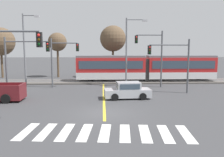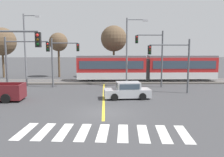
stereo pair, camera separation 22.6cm
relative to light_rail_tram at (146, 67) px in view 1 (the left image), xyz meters
The scene contains 26 objects.
ground_plane 16.43m from the light_rail_tram, 110.56° to the right, with size 200.00×200.00×0.00m, color #3D3D3F.
track_bed 6.05m from the light_rail_tram, behind, with size 120.00×4.00×0.18m, color #56514C.
rail_near 6.05m from the light_rail_tram, behind, with size 120.00×0.08×0.10m, color #939399.
rail_far 6.05m from the light_rail_tram, behind, with size 120.00×0.08×0.10m, color #939399.
light_rail_tram is the anchor object (origin of this frame).
crosswalk_stripe_0 21.41m from the light_rail_tram, 118.32° to the right, with size 0.56×2.80×0.01m, color silver.
crosswalk_stripe_1 20.99m from the light_rail_tram, 115.56° to the right, with size 0.56×2.80×0.01m, color silver.
crosswalk_stripe_2 20.63m from the light_rail_tram, 112.68° to the right, with size 0.56×2.80×0.01m, color silver.
crosswalk_stripe_3 20.32m from the light_rail_tram, 109.71° to the right, with size 0.56×2.80×0.01m, color silver.
crosswalk_stripe_4 20.07m from the light_rail_tram, 106.66° to the right, with size 0.56×2.80×0.01m, color silver.
crosswalk_stripe_5 19.88m from the light_rail_tram, 103.54° to the right, with size 0.56×2.80×0.01m, color silver.
crosswalk_stripe_6 19.74m from the light_rail_tram, 100.37° to the right, with size 0.56×2.80×0.01m, color silver.
crosswalk_stripe_7 19.67m from the light_rail_tram, 97.16° to the right, with size 0.56×2.80×0.01m, color silver.
crosswalk_stripe_8 19.65m from the light_rail_tram, 93.93° to the right, with size 0.56×2.80×0.01m, color silver.
lane_centre_line 11.33m from the light_rail_tram, 120.91° to the right, with size 0.20×15.14×0.01m, color gold.
sedan_crossing 11.01m from the light_rail_tram, 108.94° to the right, with size 4.30×2.13×1.52m.
traffic_light_far_right 4.76m from the light_rail_tram, 89.17° to the right, with size 3.25×0.38×6.58m.
traffic_light_mid_left 16.21m from the light_rail_tram, 147.07° to the right, with size 4.25×0.38×5.64m.
traffic_light_mid_right 8.25m from the light_rail_tram, 80.41° to the right, with size 4.25×0.38×5.50m.
traffic_light_near_left 20.94m from the light_rail_tram, 124.69° to the right, with size 3.75×0.38×6.04m.
traffic_light_far_left 11.45m from the light_rail_tram, 159.52° to the right, with size 3.25×0.38×5.71m.
street_lamp_west 15.48m from the light_rail_tram, 168.95° to the right, with size 1.99×0.28×8.59m.
street_lamp_centre 5.06m from the light_rail_tram, 128.91° to the right, with size 2.54×0.28×8.11m.
bare_tree_far_west 22.39m from the light_rail_tram, 165.33° to the left, with size 4.30×4.30×7.72m.
bare_tree_west 14.51m from the light_rail_tram, 155.45° to the left, with size 2.89×2.89×6.97m.
bare_tree_east 7.66m from the light_rail_tram, 129.98° to the left, with size 3.97×3.97×8.01m.
Camera 1 is at (-0.12, -16.41, 4.64)m, focal length 38.00 mm.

